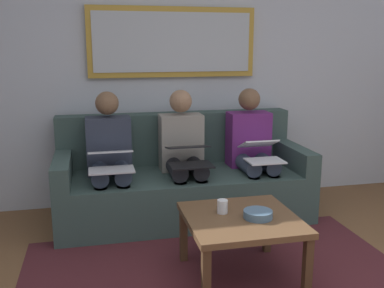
% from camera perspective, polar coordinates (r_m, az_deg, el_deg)
% --- Properties ---
extents(wall_rear, '(6.00, 0.12, 2.60)m').
position_cam_1_polar(wall_rear, '(4.34, -2.68, 9.65)').
color(wall_rear, '#B7BCC6').
rests_on(wall_rear, ground_plane).
extents(area_rug, '(2.60, 1.80, 0.01)m').
position_cam_1_polar(area_rug, '(3.03, 3.74, -17.41)').
color(area_rug, '#4C1E23').
rests_on(area_rug, ground_plane).
extents(couch, '(2.20, 0.90, 0.90)m').
position_cam_1_polar(couch, '(4.04, -1.32, -4.82)').
color(couch, '#384C47').
rests_on(couch, ground_plane).
extents(framed_mirror, '(1.58, 0.05, 0.64)m').
position_cam_1_polar(framed_mirror, '(4.24, -2.48, 12.96)').
color(framed_mirror, '#B7892D').
extents(coffee_table, '(0.72, 0.72, 0.43)m').
position_cam_1_polar(coffee_table, '(2.95, 6.35, -10.22)').
color(coffee_table, brown).
rests_on(coffee_table, ground_plane).
extents(cup, '(0.07, 0.07, 0.09)m').
position_cam_1_polar(cup, '(2.96, 3.94, -8.03)').
color(cup, silver).
rests_on(cup, coffee_table).
extents(bowl, '(0.19, 0.19, 0.05)m').
position_cam_1_polar(bowl, '(2.91, 8.48, -8.94)').
color(bowl, slate).
rests_on(bowl, coffee_table).
extents(person_left, '(0.38, 0.58, 1.14)m').
position_cam_1_polar(person_left, '(4.07, 7.71, -0.47)').
color(person_left, '#66236B').
rests_on(person_left, couch).
extents(laptop_white, '(0.31, 0.39, 0.17)m').
position_cam_1_polar(laptop_white, '(3.86, 8.90, -0.91)').
color(laptop_white, white).
extents(person_middle, '(0.38, 0.58, 1.14)m').
position_cam_1_polar(person_middle, '(3.90, -1.14, -0.94)').
color(person_middle, gray).
rests_on(person_middle, couch).
extents(laptop_black, '(0.35, 0.37, 0.15)m').
position_cam_1_polar(laptop_black, '(3.66, -0.37, -1.42)').
color(laptop_black, black).
extents(person_right, '(0.38, 0.58, 1.14)m').
position_cam_1_polar(person_right, '(3.83, -10.57, -1.42)').
color(person_right, '#2D3342').
rests_on(person_right, couch).
extents(laptop_silver, '(0.35, 0.35, 0.15)m').
position_cam_1_polar(laptop_silver, '(3.58, -10.41, -2.02)').
color(laptop_silver, silver).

